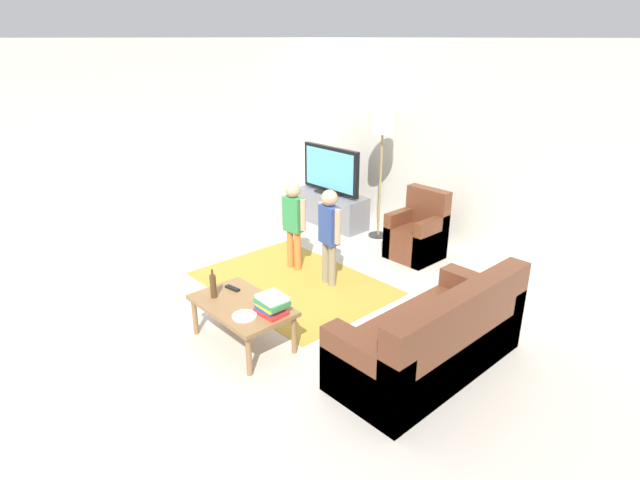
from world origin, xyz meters
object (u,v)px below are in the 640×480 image
tv_stand (331,209)px  bottle (213,286)px  coffee_table (242,308)px  tv (331,171)px  armchair (418,235)px  child_center (329,229)px  floor_lamp (383,129)px  child_near_tv (293,218)px  plate (244,316)px  couch (436,342)px  book_stack (271,304)px  tv_remote (232,288)px

tv_stand → bottle: 3.43m
tv_stand → coffee_table: tv_stand is taller
tv → bottle: tv is taller
armchair → coffee_table: armchair is taller
tv_stand → child_center: bearing=-44.5°
armchair → floor_lamp: size_ratio=0.51×
tv_stand → child_near_tv: bearing=-59.5°
plate → couch: bearing=40.5°
armchair → child_near_tv: 1.69m
child_near_tv → coffee_table: 1.76m
child_center → couch: bearing=-15.0°
couch → child_center: (-1.85, 0.50, 0.40)m
couch → armchair: (-1.65, 1.91, 0.01)m
child_near_tv → coffee_table: child_near_tv is taller
coffee_table → bottle: size_ratio=3.49×
couch → book_stack: size_ratio=6.40×
child_near_tv → couch: bearing=-10.9°
tv_stand → child_near_tv: size_ratio=1.08×
coffee_table → child_near_tv: bearing=124.1°
couch → bottle: 2.09m
tv_stand → tv_remote: (1.54, -2.82, 0.19)m
child_near_tv → child_center: (0.61, 0.02, 0.02)m
tv_stand → coffee_table: 3.45m
book_stack → child_center: bearing=116.8°
couch → bottle: (-1.77, -1.08, 0.25)m
bottle → plate: size_ratio=1.30×
couch → book_stack: couch is taller
tv_stand → tv_remote: size_ratio=7.06×
tv_remote → child_center: bearing=83.8°
book_stack → tv_remote: size_ratio=1.65×
tv → tv_remote: tv is taller
couch → child_center: child_center is taller
armchair → plate: (0.38, -3.00, 0.13)m
tv_stand → floor_lamp: (0.83, 0.15, 1.30)m
tv → child_near_tv: bearing=-59.1°
tv_stand → coffee_table: (1.84, -2.92, 0.13)m
tv_stand → couch: (3.33, -1.95, 0.05)m
child_near_tv → child_center: size_ratio=0.97×
tv_remote → floor_lamp: bearing=94.7°
coffee_table → tv: bearing=122.5°
floor_lamp → tv_remote: (0.71, -2.97, -1.11)m
tv → couch: tv is taller
child_center → bottle: (0.08, -1.58, -0.15)m
tv_stand → child_near_tv: child_near_tv is taller
tv_remote → plate: size_ratio=0.77×
floor_lamp → child_near_tv: (0.04, -1.63, -0.88)m
couch → child_near_tv: bearing=169.1°
child_center → tv_remote: size_ratio=6.75×
floor_lamp → plate: size_ratio=8.09×
couch → floor_lamp: size_ratio=1.01×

